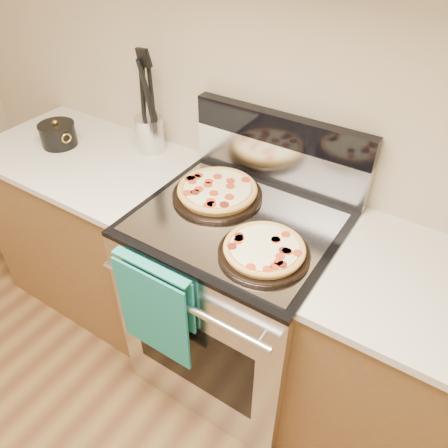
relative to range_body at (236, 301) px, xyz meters
The scene contains 16 objects.
wall_back 0.97m from the range_body, 90.00° to the left, with size 4.00×4.00×0.00m, color #C2AF8C.
range_body is the anchor object (origin of this frame).
oven_window 0.34m from the range_body, 90.00° to the right, with size 0.56×0.01×0.40m, color black.
cooktop 0.46m from the range_body, ahead, with size 0.76×0.68×0.02m, color black.
backsplash_lower 0.64m from the range_body, 90.00° to the left, with size 0.76×0.06×0.18m, color silver.
backsplash_upper 0.77m from the range_body, 90.00° to the left, with size 0.76×0.06×0.12m, color black.
oven_handle 0.51m from the range_body, 90.00° to the right, with size 0.03×0.03×0.70m, color silver.
dish_towel 0.47m from the range_body, 107.74° to the right, with size 0.32×0.05×0.42m, color #1A8675, non-canonical shape.
foil_sheet 0.47m from the range_body, 90.00° to the right, with size 0.70×0.55×0.01m, color gray.
cabinet_left 0.88m from the range_body, behind, with size 1.00×0.62×0.88m, color brown.
countertop_left 0.99m from the range_body, behind, with size 1.02×0.64×0.03m, color beige.
cabinet_right 0.88m from the range_body, ahead, with size 1.00×0.62×0.88m, color brown.
pepperoni_pizza_back 0.52m from the range_body, 154.12° to the left, with size 0.36×0.36×0.05m, color #C78B3D, non-canonical shape.
pepperoni_pizza_front 0.54m from the range_body, 35.84° to the right, with size 0.31×0.31×0.04m, color #C78B3D, non-canonical shape.
utensil_crock 0.87m from the range_body, 159.25° to the left, with size 0.13×0.13×0.16m, color silver.
saucepan 1.15m from the range_body, behind, with size 0.16×0.16×0.10m, color black.
Camera 1 is at (0.66, 0.53, 1.94)m, focal length 35.00 mm.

